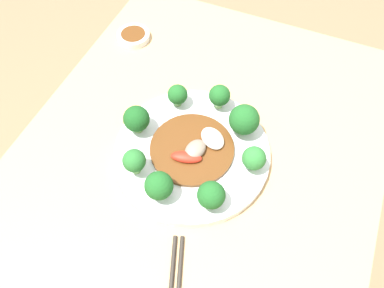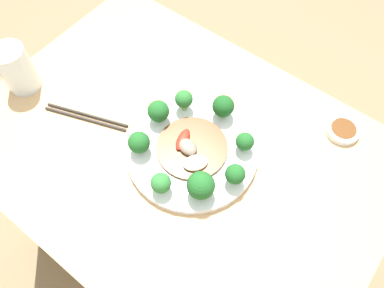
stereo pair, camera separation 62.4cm
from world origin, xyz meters
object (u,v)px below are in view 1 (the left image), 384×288
Objects in this scene: broccoli_north at (136,119)px; broccoli_east at (220,96)px; broccoli_southeast at (244,120)px; broccoli_southwest at (211,195)px; sauce_dish at (133,36)px; stirfry_center at (195,148)px; broccoli_west at (159,186)px; broccoli_northeast at (178,95)px; broccoli_northwest at (134,161)px; plate at (192,152)px; broccoli_south at (254,158)px.

broccoli_north reaches higher than broccoli_east.
broccoli_southeast is 1.16× the size of broccoli_southwest.
broccoli_southeast is at bearing -116.93° from sauce_dish.
broccoli_west is at bearing 169.44° from stirfry_center.
broccoli_northeast is 0.91× the size of broccoli_east.
plate is at bearing -42.90° from broccoli_northwest.
broccoli_northeast is 0.17m from broccoli_northwest.
broccoli_north is 0.92× the size of broccoli_southeast.
broccoli_southeast is at bearing -43.02° from broccoli_northwest.
broccoli_west is at bearing 131.54° from broccoli_south.
stirfry_center reaches higher than sauce_dish.
broccoli_south is 0.86× the size of broccoli_north.
broccoli_north reaches higher than sauce_dish.
broccoli_west is at bearing -137.65° from broccoli_north.
stirfry_center is 2.06× the size of sauce_dish.
broccoli_southwest reaches higher than plate.
broccoli_west reaches higher than broccoli_northeast.
plate is at bearing 39.24° from broccoli_southwest.
broccoli_east is 0.12m from stirfry_center.
broccoli_northwest is at bearing 135.62° from stirfry_center.
sauce_dish is (0.32, 0.18, -0.04)m from broccoli_northwest.
broccoli_southwest is at bearing -163.33° from broccoli_east.
broccoli_southeast reaches higher than broccoli_east.
stirfry_center is at bearing 177.36° from broccoli_east.
broccoli_northeast is at bearing 37.58° from plate.
broccoli_west is at bearing -164.60° from broccoli_northeast.
broccoli_east is at bearing -6.47° from broccoli_west.
plate is 5.00× the size of broccoli_west.
broccoli_northwest is at bearing 115.22° from broccoli_south.
broccoli_southwest is (-0.21, -0.06, -0.00)m from broccoli_east.
broccoli_east is (0.11, 0.10, 0.00)m from broccoli_south.
broccoli_north is 0.20m from broccoli_southeast.
broccoli_south is at bearing -148.41° from broccoli_southeast.
sauce_dish is (0.24, 0.37, -0.04)m from broccoli_south.
plate is at bearing -133.75° from sauce_dish.
broccoli_east is 0.71× the size of sauce_dish.
broccoli_east reaches higher than sauce_dish.
broccoli_south is at bearing -85.62° from plate.
broccoli_east is at bearing 57.44° from broccoli_southeast.
broccoli_southeast is (0.18, -0.09, 0.00)m from broccoli_west.
sauce_dish is (0.13, 0.27, -0.04)m from broccoli_east.
broccoli_northwest is at bearing 178.08° from broccoli_northeast.
broccoli_southwest is at bearing -141.59° from broccoli_northeast.
broccoli_north is 1.06× the size of broccoli_northwest.
broccoli_northwest reaches higher than plate.
broccoli_north is 0.21m from broccoli_southwest.
broccoli_northeast is (0.08, 0.18, -0.00)m from broccoli_south.
broccoli_east reaches higher than broccoli_northeast.
broccoli_north is at bearing 133.03° from broccoli_east.
broccoli_southwest is 1.00× the size of broccoli_northwest.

